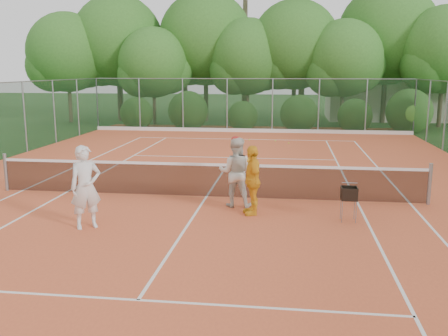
% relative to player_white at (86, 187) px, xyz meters
% --- Properties ---
extents(ground, '(120.00, 120.00, 0.00)m').
position_rel_player_white_xyz_m(ground, '(2.20, 3.04, -0.95)').
color(ground, '#214719').
rests_on(ground, ground).
extents(clay_court, '(18.00, 36.00, 0.02)m').
position_rel_player_white_xyz_m(clay_court, '(2.20, 3.04, -0.94)').
color(clay_court, '#D95C32').
rests_on(clay_court, ground).
extents(club_building, '(8.00, 5.00, 3.00)m').
position_rel_player_white_xyz_m(club_building, '(11.20, 27.04, 0.55)').
color(club_building, beige).
rests_on(club_building, ground).
extents(tennis_net, '(11.97, 0.10, 1.10)m').
position_rel_player_white_xyz_m(tennis_net, '(2.20, 3.04, -0.42)').
color(tennis_net, gray).
rests_on(tennis_net, clay_court).
extents(player_white, '(0.81, 0.76, 1.87)m').
position_rel_player_white_xyz_m(player_white, '(0.00, 0.00, 0.00)').
color(player_white, silver).
rests_on(player_white, clay_court).
extents(player_center_grp, '(0.88, 0.69, 1.84)m').
position_rel_player_white_xyz_m(player_center_grp, '(3.11, 2.22, -0.02)').
color(player_center_grp, beige).
rests_on(player_center_grp, clay_court).
extents(player_yellow, '(0.68, 1.08, 1.71)m').
position_rel_player_white_xyz_m(player_yellow, '(3.59, 1.57, -0.08)').
color(player_yellow, gold).
rests_on(player_yellow, clay_court).
extents(ball_hopper, '(0.36, 0.36, 0.82)m').
position_rel_player_white_xyz_m(ball_hopper, '(5.87, 1.28, -0.29)').
color(ball_hopper, gray).
rests_on(ball_hopper, clay_court).
extents(stray_ball_a, '(0.07, 0.07, 0.07)m').
position_rel_player_white_xyz_m(stray_ball_a, '(2.49, 14.53, -0.90)').
color(stray_ball_a, '#BEE234').
rests_on(stray_ball_a, clay_court).
extents(stray_ball_b, '(0.07, 0.07, 0.07)m').
position_rel_player_white_xyz_m(stray_ball_b, '(4.45, 13.64, -0.90)').
color(stray_ball_b, yellow).
rests_on(stray_ball_b, clay_court).
extents(stray_ball_c, '(0.07, 0.07, 0.07)m').
position_rel_player_white_xyz_m(stray_ball_c, '(3.79, 14.36, -0.90)').
color(stray_ball_c, '#B8D531').
rests_on(stray_ball_c, clay_court).
extents(court_markings, '(11.03, 23.83, 0.01)m').
position_rel_player_white_xyz_m(court_markings, '(2.20, 3.04, -0.93)').
color(court_markings, white).
rests_on(court_markings, clay_court).
extents(fence_back, '(18.07, 0.07, 3.00)m').
position_rel_player_white_xyz_m(fence_back, '(2.20, 18.04, 0.57)').
color(fence_back, '#19381E').
rests_on(fence_back, clay_court).
extents(tropical_treeline, '(32.10, 8.49, 15.03)m').
position_rel_player_white_xyz_m(tropical_treeline, '(3.63, 23.26, 4.16)').
color(tropical_treeline, brown).
rests_on(tropical_treeline, ground).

